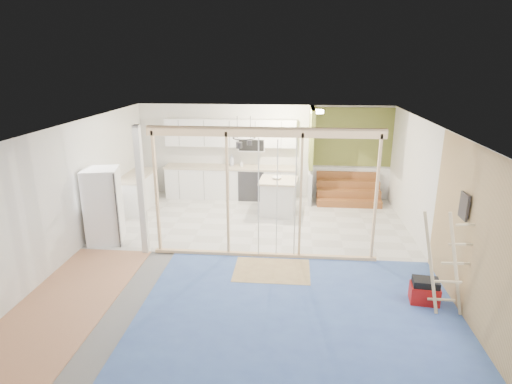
# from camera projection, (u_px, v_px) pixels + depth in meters

# --- Properties ---
(room) EXTENTS (7.01, 8.01, 2.61)m
(room) POSITION_uv_depth(u_px,v_px,m) (248.00, 194.00, 8.17)
(room) COLOR slate
(room) RESTS_ON ground
(floor_overlays) EXTENTS (7.00, 8.00, 0.03)m
(floor_overlays) POSITION_uv_depth(u_px,v_px,m) (252.00, 255.00, 8.60)
(floor_overlays) COLOR silver
(floor_overlays) RESTS_ON room
(stud_frame) EXTENTS (4.66, 0.14, 2.60)m
(stud_frame) POSITION_uv_depth(u_px,v_px,m) (234.00, 179.00, 8.10)
(stud_frame) COLOR beige
(stud_frame) RESTS_ON room
(base_cabinets) EXTENTS (4.45, 2.24, 0.93)m
(base_cabinets) POSITION_uv_depth(u_px,v_px,m) (203.00, 185.00, 11.75)
(base_cabinets) COLOR white
(base_cabinets) RESTS_ON room
(upper_cabinets) EXTENTS (3.60, 0.41, 0.85)m
(upper_cabinets) POSITION_uv_depth(u_px,v_px,m) (233.00, 134.00, 11.72)
(upper_cabinets) COLOR white
(upper_cabinets) RESTS_ON room
(green_partition) EXTENTS (2.25, 1.51, 2.60)m
(green_partition) POSITION_uv_depth(u_px,v_px,m) (338.00, 168.00, 11.58)
(green_partition) COLOR olive
(green_partition) RESTS_ON room
(pot_rack) EXTENTS (0.52, 0.52, 0.72)m
(pot_rack) POSITION_uv_depth(u_px,v_px,m) (244.00, 140.00, 9.79)
(pot_rack) COLOR black
(pot_rack) RESTS_ON room
(sheathing_panel) EXTENTS (0.02, 4.00, 2.60)m
(sheathing_panel) POSITION_uv_depth(u_px,v_px,m) (480.00, 244.00, 5.97)
(sheathing_panel) COLOR tan
(sheathing_panel) RESTS_ON room
(electrical_panel) EXTENTS (0.04, 0.30, 0.40)m
(electrical_panel) POSITION_uv_depth(u_px,v_px,m) (464.00, 206.00, 6.44)
(electrical_panel) COLOR #333337
(electrical_panel) RESTS_ON room
(ceiling_light) EXTENTS (0.32, 0.32, 0.08)m
(ceiling_light) POSITION_uv_depth(u_px,v_px,m) (317.00, 112.00, 10.54)
(ceiling_light) COLOR #FFEABF
(ceiling_light) RESTS_ON room
(fridge) EXTENTS (0.85, 0.82, 1.62)m
(fridge) POSITION_uv_depth(u_px,v_px,m) (104.00, 206.00, 9.01)
(fridge) COLOR white
(fridge) RESTS_ON room
(island) EXTENTS (0.98, 0.98, 0.91)m
(island) POSITION_uv_depth(u_px,v_px,m) (278.00, 197.00, 10.77)
(island) COLOR silver
(island) RESTS_ON room
(bowl) EXTENTS (0.31, 0.31, 0.06)m
(bowl) POSITION_uv_depth(u_px,v_px,m) (277.00, 178.00, 10.68)
(bowl) COLOR white
(bowl) RESTS_ON island
(soap_bottle_a) EXTENTS (0.13, 0.13, 0.33)m
(soap_bottle_a) POSITION_uv_depth(u_px,v_px,m) (232.00, 160.00, 11.93)
(soap_bottle_a) COLOR silver
(soap_bottle_a) RESTS_ON base_cabinets
(soap_bottle_b) EXTENTS (0.09, 0.10, 0.17)m
(soap_bottle_b) POSITION_uv_depth(u_px,v_px,m) (241.00, 163.00, 11.86)
(soap_bottle_b) COLOR silver
(soap_bottle_b) RESTS_ON base_cabinets
(toolbox) EXTENTS (0.48, 0.38, 0.42)m
(toolbox) POSITION_uv_depth(u_px,v_px,m) (425.00, 292.00, 6.85)
(toolbox) COLOR #99100E
(toolbox) RESTS_ON room
(ladder) EXTENTS (0.86, 0.18, 1.62)m
(ladder) POSITION_uv_depth(u_px,v_px,m) (446.00, 264.00, 6.41)
(ladder) COLOR tan
(ladder) RESTS_ON room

